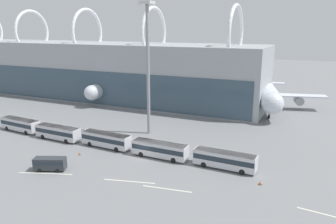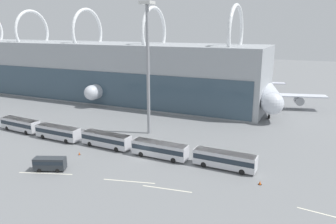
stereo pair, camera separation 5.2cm
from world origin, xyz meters
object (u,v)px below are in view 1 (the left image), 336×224
at_px(shuttle_bus_2, 106,139).
at_px(shuttle_bus_0, 20,124).
at_px(traffic_cone_0, 260,183).
at_px(airliner_at_gate_near, 121,85).
at_px(shuttle_bus_4, 225,159).
at_px(traffic_cone_1, 79,153).
at_px(airliner_at_gate_far, 266,92).
at_px(shuttle_bus_1, 58,132).
at_px(service_van_foreground, 50,163).
at_px(shuttle_bus_3, 160,149).
at_px(floodlight_mast, 148,57).

bearing_deg(shuttle_bus_2, shuttle_bus_0, -178.34).
bearing_deg(traffic_cone_0, airliner_at_gate_near, 139.52).
relative_size(shuttle_bus_4, traffic_cone_1, 17.81).
height_order(airliner_at_gate_far, shuttle_bus_2, airliner_at_gate_far).
distance_m(airliner_at_gate_near, shuttle_bus_1, 46.34).
distance_m(shuttle_bus_2, service_van_foreground, 13.80).
relative_size(shuttle_bus_3, traffic_cone_1, 17.78).
bearing_deg(airliner_at_gate_near, service_van_foreground, 21.11).
bearing_deg(shuttle_bus_3, service_van_foreground, -137.21).
height_order(shuttle_bus_1, service_van_foreground, shuttle_bus_1).
bearing_deg(floodlight_mast, service_van_foreground, -103.17).
bearing_deg(floodlight_mast, shuttle_bus_2, -107.21).
relative_size(floodlight_mast, traffic_cone_0, 43.85).
xyz_separation_m(shuttle_bus_0, shuttle_bus_2, (25.17, -0.56, 0.00)).
distance_m(shuttle_bus_2, shuttle_bus_3, 12.59).
distance_m(service_van_foreground, traffic_cone_0, 35.63).
relative_size(shuttle_bus_0, shuttle_bus_1, 1.01).
relative_size(airliner_at_gate_near, traffic_cone_0, 54.64).
xyz_separation_m(shuttle_bus_3, shuttle_bus_4, (12.59, 0.25, 0.00)).
relative_size(airliner_at_gate_far, shuttle_bus_3, 3.25).
xyz_separation_m(shuttle_bus_2, floodlight_mast, (3.71, 11.97, 16.13)).
bearing_deg(shuttle_bus_0, shuttle_bus_3, 2.65).
height_order(shuttle_bus_1, shuttle_bus_3, same).
height_order(shuttle_bus_4, service_van_foreground, shuttle_bus_4).
xyz_separation_m(service_van_foreground, traffic_cone_1, (-0.10, 7.83, -1.06)).
distance_m(shuttle_bus_2, traffic_cone_0, 32.25).
relative_size(shuttle_bus_2, traffic_cone_1, 17.88).
xyz_separation_m(shuttle_bus_4, floodlight_mast, (-21.46, 12.16, 16.13)).
bearing_deg(airliner_at_gate_near, traffic_cone_1, 23.95).
distance_m(shuttle_bus_1, service_van_foreground, 16.75).
height_order(shuttle_bus_2, floodlight_mast, floodlight_mast).
height_order(shuttle_bus_4, traffic_cone_0, shuttle_bus_4).
distance_m(shuttle_bus_3, traffic_cone_1, 15.95).
relative_size(service_van_foreground, traffic_cone_0, 8.41).
relative_size(airliner_at_gate_near, floodlight_mast, 1.25).
height_order(shuttle_bus_2, traffic_cone_0, shuttle_bus_2).
height_order(shuttle_bus_3, traffic_cone_1, shuttle_bus_3).
bearing_deg(airliner_at_gate_far, shuttle_bus_1, -52.17).
distance_m(shuttle_bus_0, shuttle_bus_1, 12.62).
relative_size(airliner_at_gate_near, airliner_at_gate_far, 1.02).
distance_m(shuttle_bus_0, shuttle_bus_3, 37.77).
bearing_deg(shuttle_bus_0, shuttle_bus_2, 2.90).
distance_m(airliner_at_gate_far, shuttle_bus_2, 54.00).
xyz_separation_m(shuttle_bus_1, shuttle_bus_4, (37.76, 0.22, 0.00)).
distance_m(airliner_at_gate_far, shuttle_bus_1, 61.17).
distance_m(airliner_at_gate_far, service_van_foreground, 67.25).
bearing_deg(shuttle_bus_2, airliner_at_gate_near, 121.82).
bearing_deg(airliner_at_gate_near, traffic_cone_0, 49.67).
bearing_deg(traffic_cone_1, traffic_cone_0, 3.17).
xyz_separation_m(shuttle_bus_0, shuttle_bus_4, (50.34, -0.75, 0.00)).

